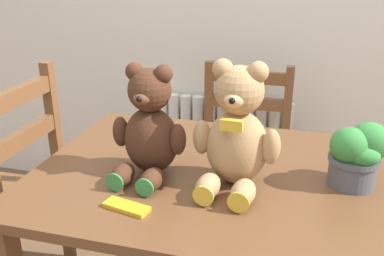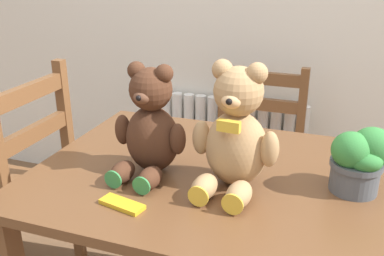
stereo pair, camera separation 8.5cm
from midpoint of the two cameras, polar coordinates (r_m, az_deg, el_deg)
name	(u,v)px [view 1 (the left image)]	position (r m, az deg, el deg)	size (l,w,h in m)	color
radiator	(215,157)	(2.48, 2.16, -3.94)	(0.85, 0.10, 0.65)	white
dining_table	(218,205)	(1.37, 1.72, -10.32)	(1.12, 0.83, 0.76)	brown
wooden_chair_behind	(241,157)	(2.13, 5.42, -3.94)	(0.44, 0.42, 0.89)	brown
wooden_chair_side	(2,199)	(1.88, -25.24, -8.53)	(0.44, 0.42, 1.00)	brown
teddy_bear_left	(149,128)	(1.26, -7.64, -0.08)	(0.23, 0.24, 0.33)	#472819
teddy_bear_right	(236,134)	(1.18, 3.92, -0.81)	(0.25, 0.26, 0.36)	tan
potted_plant	(357,153)	(1.27, 19.36, -3.14)	(0.16, 0.15, 0.19)	#4C5156
chocolate_bar	(126,207)	(1.15, -10.88, -10.34)	(0.12, 0.05, 0.01)	gold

